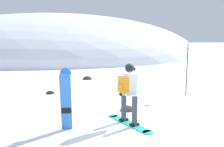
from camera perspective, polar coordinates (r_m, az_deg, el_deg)
ground_plane at (r=6.42m, az=0.97°, el=-13.28°), size 300.00×300.00×0.00m
ridge_peak_main at (r=37.20m, az=-12.97°, el=4.50°), size 41.07×36.96×11.96m
snowboarder_main at (r=6.49m, az=3.98°, el=-4.55°), size 1.06×1.63×1.71m
spare_snowboard at (r=6.18m, az=-11.12°, el=-6.16°), size 0.28×0.26×1.65m
piste_marker_near at (r=10.26m, az=17.79°, el=1.85°), size 0.20×0.20×2.25m
rock_dark at (r=7.96m, az=3.77°, el=-8.96°), size 0.48×0.41×0.34m
rock_mid at (r=10.65m, az=-14.79°, el=-4.77°), size 0.36×0.31×0.25m
rock_small at (r=13.99m, az=-6.02°, el=-1.43°), size 0.55×0.47×0.39m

